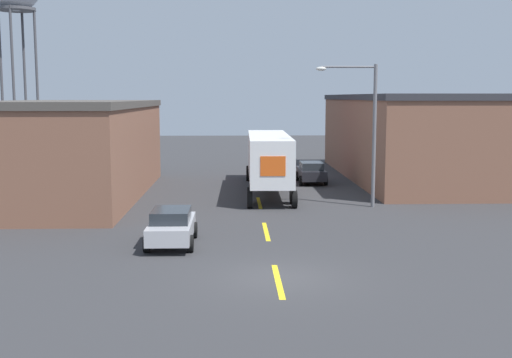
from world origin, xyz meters
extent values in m
plane|color=#333335|center=(0.00, 0.00, 0.00)|extent=(160.00, 160.00, 0.00)
cube|color=yellow|center=(0.00, -0.41, 0.00)|extent=(0.20, 3.99, 0.01)
cube|color=yellow|center=(0.00, 7.44, 0.00)|extent=(0.20, 3.99, 0.01)
cube|color=yellow|center=(0.00, 15.30, 0.00)|extent=(0.20, 3.99, 0.01)
cube|color=brown|center=(-11.55, 18.19, 2.70)|extent=(8.98, 19.70, 5.39)
cube|color=#4C4742|center=(-11.55, 18.19, 5.59)|extent=(9.18, 19.90, 0.40)
cube|color=brown|center=(13.17, 26.45, 2.91)|extent=(12.23, 23.78, 5.81)
cube|color=#333338|center=(13.17, 26.45, 6.01)|extent=(12.43, 23.98, 0.40)
cube|color=#B21919|center=(0.83, 25.83, 2.00)|extent=(2.35, 2.88, 3.02)
cube|color=white|center=(0.71, 18.42, 2.39)|extent=(2.61, 11.41, 2.64)
cube|color=#E55619|center=(0.63, 12.72, 2.39)|extent=(1.34, 0.05, 1.06)
cylinder|color=black|center=(2.05, 26.17, 0.48)|extent=(0.29, 0.97, 0.97)
cylinder|color=black|center=(-0.38, 26.21, 0.48)|extent=(0.29, 0.97, 0.97)
cylinder|color=black|center=(2.03, 25.03, 0.48)|extent=(0.29, 0.97, 0.97)
cylinder|color=black|center=(-0.40, 25.07, 0.48)|extent=(0.29, 0.97, 0.97)
cylinder|color=black|center=(1.88, 14.91, 0.48)|extent=(0.29, 0.97, 0.97)
cylinder|color=black|center=(-0.56, 14.95, 0.48)|extent=(0.29, 0.97, 0.97)
cylinder|color=black|center=(1.85, 13.51, 0.48)|extent=(0.29, 0.97, 0.97)
cylinder|color=black|center=(-0.58, 13.55, 0.48)|extent=(0.29, 0.97, 0.97)
cube|color=#B2B2B7|center=(-4.00, 4.96, 0.67)|extent=(1.71, 4.16, 0.66)
cube|color=#23282D|center=(-4.00, 4.84, 1.25)|extent=(1.50, 2.16, 0.50)
cylinder|color=black|center=(-3.15, 6.25, 0.34)|extent=(0.22, 0.68, 0.68)
cylinder|color=black|center=(-4.85, 6.25, 0.34)|extent=(0.22, 0.68, 0.68)
cylinder|color=black|center=(-3.15, 3.67, 0.34)|extent=(0.22, 0.68, 0.68)
cylinder|color=black|center=(-4.85, 3.67, 0.34)|extent=(0.22, 0.68, 0.68)
cube|color=black|center=(4.00, 23.71, 0.67)|extent=(1.71, 4.16, 0.66)
cube|color=#23282D|center=(4.00, 23.58, 1.25)|extent=(1.50, 2.16, 0.50)
cylinder|color=black|center=(4.85, 25.00, 0.34)|extent=(0.22, 0.68, 0.68)
cylinder|color=black|center=(3.15, 25.00, 0.34)|extent=(0.22, 0.68, 0.68)
cylinder|color=black|center=(4.85, 22.42, 0.34)|extent=(0.22, 0.68, 0.68)
cylinder|color=black|center=(3.15, 22.42, 0.34)|extent=(0.22, 0.68, 0.68)
cylinder|color=#47474C|center=(-22.63, 49.75, 7.74)|extent=(0.28, 0.28, 15.48)
cylinder|color=#47474C|center=(-24.52, 51.64, 7.74)|extent=(0.28, 0.28, 15.48)
cylinder|color=#47474C|center=(-26.41, 49.75, 7.74)|extent=(0.28, 0.28, 15.48)
cylinder|color=#47474C|center=(-24.52, 47.86, 7.74)|extent=(0.28, 0.28, 15.48)
cylinder|color=#4C4C51|center=(-24.52, 49.75, 15.28)|extent=(4.06, 4.06, 0.30)
cylinder|color=slate|center=(6.21, 13.75, 3.89)|extent=(0.20, 0.20, 7.77)
cylinder|color=slate|center=(4.73, 13.75, 7.62)|extent=(2.95, 0.11, 0.11)
ellipsoid|color=silver|center=(3.26, 13.75, 7.52)|extent=(0.56, 0.32, 0.22)
camera|label=1|loc=(-1.44, -20.89, 6.02)|focal=45.00mm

